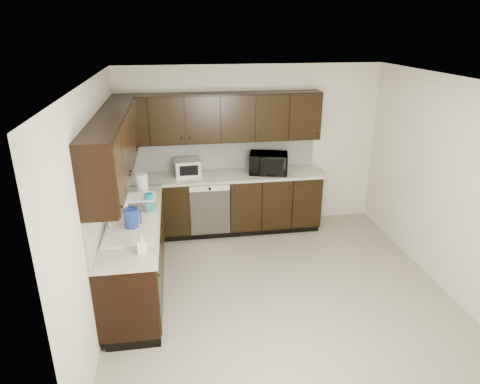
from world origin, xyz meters
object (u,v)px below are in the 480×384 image
(sink, at_px, (131,235))
(microwave, at_px, (268,163))
(storage_bin, at_px, (137,203))
(toaster_oven, at_px, (188,168))
(blue_pitcher, at_px, (131,219))

(sink, relative_size, microwave, 1.46)
(microwave, distance_m, storage_bin, 2.15)
(toaster_oven, bearing_deg, storage_bin, -124.55)
(storage_bin, distance_m, blue_pitcher, 0.54)
(microwave, xyz_separation_m, toaster_oven, (-1.20, 0.10, -0.04))
(sink, xyz_separation_m, toaster_oven, (0.69, 1.76, 0.18))
(toaster_oven, distance_m, blue_pitcher, 1.84)
(toaster_oven, height_order, blue_pitcher, blue_pitcher)
(toaster_oven, relative_size, blue_pitcher, 1.57)
(toaster_oven, bearing_deg, blue_pitcher, -116.98)
(sink, distance_m, toaster_oven, 1.90)
(storage_bin, height_order, blue_pitcher, blue_pitcher)
(microwave, xyz_separation_m, storage_bin, (-1.86, -1.08, -0.08))
(sink, distance_m, blue_pitcher, 0.18)
(toaster_oven, height_order, storage_bin, toaster_oven)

